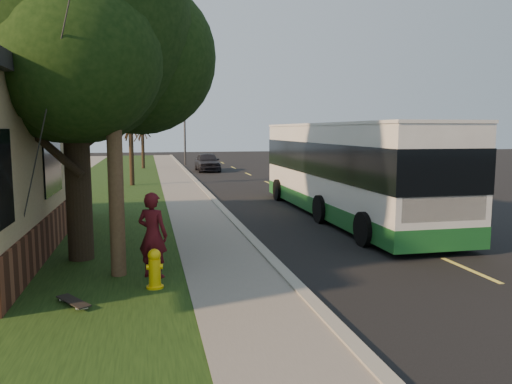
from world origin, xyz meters
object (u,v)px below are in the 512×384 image
Objects in this scene: traffic_signal at (185,128)px; skateboard_main at (73,302)px; bare_tree_near at (131,146)px; bare_tree_far at (143,143)px; fire_hydrant at (155,269)px; skateboarder at (153,235)px; distant_car at (207,162)px; utility_pole at (111,43)px; transit_bus at (346,167)px; leafy_tree at (74,29)px.

skateboard_main is (-4.45, -34.65, -3.03)m from traffic_signal.
bare_tree_far is (0.50, 12.00, -0.15)m from bare_tree_near.
skateboarder is at bearing 91.22° from fire_hydrant.
bare_tree_far is 1.00× the size of distant_car.
transit_bus is at bearing 38.87° from utility_pole.
utility_pole is (-0.71, 0.99, 4.20)m from fire_hydrant.
skateboard_main is at bearing -154.39° from fire_hydrant.
transit_bus is 14.20× the size of skateboard_main.
bare_tree_near is (-0.19, 17.01, -2.48)m from utility_pole.
bare_tree_far is 24.17m from transit_bus.
transit_bus is 9.04m from skateboarder.
traffic_signal is at bearing 81.53° from leafy_tree.
fire_hydrant is at bearing -95.21° from traffic_signal.
traffic_signal is at bearing 75.96° from bare_tree_near.
bare_tree_near is 18.76m from skateboard_main.
transit_bus reaches higher than skateboard_main.
fire_hydrant is at bearing -87.14° from bare_tree_near.
transit_bus is 11.02m from skateboard_main.
fire_hydrant is 27.39m from distant_car.
bare_tree_near reaches higher than fire_hydrant.
bare_tree_near is 0.78× the size of traffic_signal.
bare_tree_far is 0.73× the size of traffic_signal.
skateboard_main is at bearing -97.32° from traffic_signal.
bare_tree_far reaches higher than transit_bus.
utility_pole is at bearing -141.13° from transit_bus.
distant_car reaches higher than skateboard_main.
skateboard_main is at bearing 74.87° from skateboarder.
traffic_signal is at bearing 82.68° from skateboard_main.
bare_tree_far reaches higher than skateboard_main.
utility_pole reaches higher than bare_tree_far.
bare_tree_far is at bearing 87.55° from leafy_tree.
fire_hydrant is 0.86m from skateboarder.
leafy_tree reaches higher than skateboard_main.
utility_pole is at bearing 125.38° from fire_hydrant.
bare_tree_near is (-0.90, 18.00, 1.72)m from fire_hydrant.
leafy_tree is at bearing 117.60° from utility_pole.
transit_bus reaches higher than skateboarder.
distant_car is (4.89, 26.07, -3.94)m from utility_pole.
distant_car is at bearing 78.71° from skateboard_main.
utility_pole is at bearing 68.53° from skateboard_main.
distant_car is (1.08, -6.94, -2.48)m from traffic_signal.
skateboard_main is at bearing -111.47° from utility_pole.
leafy_tree is 1.94× the size of bare_tree_far.
utility_pole is 33.26m from traffic_signal.
transit_bus is (7.27, 5.86, -2.92)m from utility_pole.
utility_pole is 3.78m from skateboarder.
leafy_tree reaches higher than fire_hydrant.
bare_tree_far is at bearing 90.76° from fire_hydrant.
leafy_tree is 25.48m from distant_car.
skateboarder reaches higher than skateboard_main.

